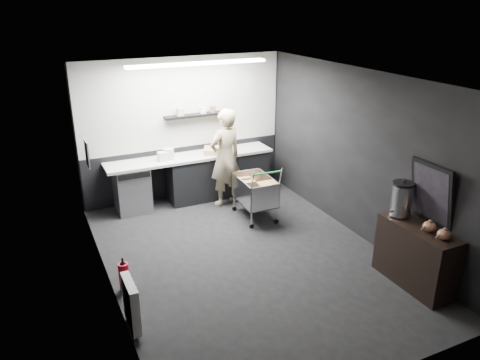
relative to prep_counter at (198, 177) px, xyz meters
name	(u,v)px	position (x,y,z in m)	size (l,w,h in m)	color
floor	(247,257)	(-0.14, -2.42, -0.46)	(5.50, 5.50, 0.00)	black
ceiling	(248,78)	(-0.14, -2.42, 2.24)	(5.50, 5.50, 0.00)	silver
wall_back	(184,129)	(-0.14, 0.33, 0.89)	(5.50, 5.50, 0.00)	black
wall_front	(378,269)	(-0.14, -5.17, 0.89)	(5.50, 5.50, 0.00)	black
wall_left	(103,198)	(-2.14, -2.42, 0.89)	(5.50, 5.50, 0.00)	black
wall_right	(360,155)	(1.86, -2.42, 0.89)	(5.50, 5.50, 0.00)	black
kitchen_wall_panel	(183,103)	(-0.14, 0.31, 1.39)	(3.95, 0.02, 1.70)	#B9B9B5
dado_panel	(186,171)	(-0.14, 0.31, 0.04)	(3.95, 0.02, 1.00)	black
floating_shelf	(196,115)	(0.06, 0.20, 1.16)	(1.20, 0.22, 0.04)	black
wall_clock	(250,81)	(1.26, 0.30, 1.69)	(0.20, 0.20, 0.03)	silver
poster	(87,154)	(-2.12, -1.12, 1.09)	(0.02, 0.30, 0.40)	white
poster_red_band	(87,149)	(-2.11, -1.12, 1.16)	(0.01, 0.22, 0.10)	red
radiator	(131,304)	(-2.08, -3.32, -0.11)	(0.10, 0.50, 0.60)	silver
ceiling_strip	(198,64)	(-0.14, -0.57, 2.21)	(2.40, 0.20, 0.04)	white
prep_counter	(198,177)	(0.00, 0.00, 0.00)	(3.20, 0.61, 0.90)	black
person	(225,158)	(0.38, -0.45, 0.47)	(0.67, 0.44, 1.85)	beige
shopping_cart	(255,192)	(0.61, -1.21, 0.03)	(0.58, 0.94, 1.02)	silver
sideboard	(416,247)	(1.64, -3.98, 0.09)	(0.49, 1.15, 1.72)	black
fire_extinguisher	(124,275)	(-1.99, -2.47, -0.23)	(0.14, 0.14, 0.46)	red
cardboard_box	(217,150)	(0.39, -0.05, 0.49)	(0.50, 0.38, 0.10)	#A28256
pink_tub	(169,154)	(-0.56, 0.00, 0.54)	(0.20, 0.20, 0.20)	beige
white_container	(163,156)	(-0.68, -0.05, 0.53)	(0.19, 0.15, 0.17)	silver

